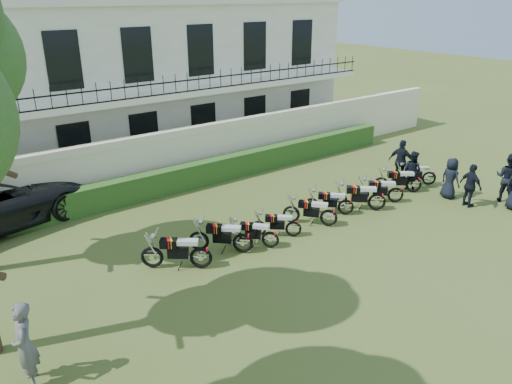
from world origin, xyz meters
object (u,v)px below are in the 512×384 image
at_px(inspector, 25,345).
at_px(officer_1, 508,178).
at_px(officer_3, 450,178).
at_px(motorcycle_8, 414,181).
at_px(motorcycle_1, 243,238).
at_px(motorcycle_5, 346,203).
at_px(motorcycle_3, 294,225).
at_px(motorcycle_2, 270,236).
at_px(officer_2, 471,186).
at_px(motorcycle_6, 377,198).
at_px(officer_5, 401,162).
at_px(officer_4, 412,170).
at_px(motorcycle_0, 201,253).
at_px(motorcycle_9, 429,175).
at_px(motorcycle_4, 329,214).
at_px(motorcycle_7, 396,191).

bearing_deg(inspector, officer_1, 102.05).
bearing_deg(officer_3, motorcycle_8, 35.90).
distance_m(motorcycle_1, motorcycle_5, 4.61).
distance_m(motorcycle_1, motorcycle_3, 1.97).
height_order(motorcycle_2, officer_2, officer_2).
bearing_deg(motorcycle_5, motorcycle_1, 134.79).
relative_size(motorcycle_6, officer_3, 0.98).
bearing_deg(motorcycle_5, officer_5, -33.44).
distance_m(motorcycle_2, officer_5, 8.12).
height_order(inspector, officer_5, inspector).
height_order(officer_3, officer_4, officer_3).
distance_m(motorcycle_5, officer_2, 4.81).
height_order(officer_1, officer_4, officer_1).
xyz_separation_m(motorcycle_3, motorcycle_8, (6.42, 0.08, 0.07)).
relative_size(motorcycle_0, inspector, 0.90).
xyz_separation_m(motorcycle_1, motorcycle_3, (1.96, -0.11, -0.08)).
distance_m(motorcycle_5, motorcycle_9, 4.96).
bearing_deg(motorcycle_4, officer_4, -33.17).
height_order(motorcycle_2, motorcycle_7, motorcycle_7).
height_order(officer_2, officer_4, officer_2).
relative_size(motorcycle_0, motorcycle_5, 1.24).
relative_size(motorcycle_8, officer_2, 0.96).
xyz_separation_m(motorcycle_0, motorcycle_5, (6.12, 0.11, -0.07)).
height_order(motorcycle_5, officer_3, officer_3).
distance_m(motorcycle_6, officer_3, 3.35).
relative_size(motorcycle_1, motorcycle_5, 1.12).
height_order(motorcycle_0, motorcycle_3, motorcycle_0).
relative_size(officer_1, officer_2, 1.15).
xyz_separation_m(motorcycle_9, officer_4, (-0.92, 0.21, 0.35)).
bearing_deg(motorcycle_8, motorcycle_3, 128.57).
bearing_deg(inspector, motorcycle_4, 113.92).
bearing_deg(motorcycle_5, motorcycle_3, 137.82).
bearing_deg(motorcycle_3, motorcycle_2, 137.87).
distance_m(motorcycle_9, officer_5, 1.27).
xyz_separation_m(motorcycle_0, inspector, (-5.17, -1.84, 0.42)).
distance_m(motorcycle_0, inspector, 5.51).
xyz_separation_m(motorcycle_1, motorcycle_5, (4.61, 0.08, -0.05)).
distance_m(motorcycle_0, motorcycle_7, 8.46).
xyz_separation_m(motorcycle_5, motorcycle_9, (4.96, 0.01, 0.00)).
bearing_deg(motorcycle_6, motorcycle_5, 113.08).
height_order(motorcycle_8, officer_1, officer_1).
xyz_separation_m(motorcycle_0, motorcycle_3, (3.47, -0.07, -0.10)).
bearing_deg(motorcycle_7, officer_5, -15.64).
xyz_separation_m(motorcycle_9, officer_2, (-0.70, -2.22, 0.37)).
height_order(motorcycle_6, inspector, inspector).
relative_size(motorcycle_1, officer_1, 0.80).
bearing_deg(officer_1, motorcycle_1, 68.39).
bearing_deg(motorcycle_8, motorcycle_7, 137.38).
xyz_separation_m(motorcycle_1, officer_4, (8.64, 0.30, 0.30)).
distance_m(motorcycle_2, motorcycle_3, 1.10).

